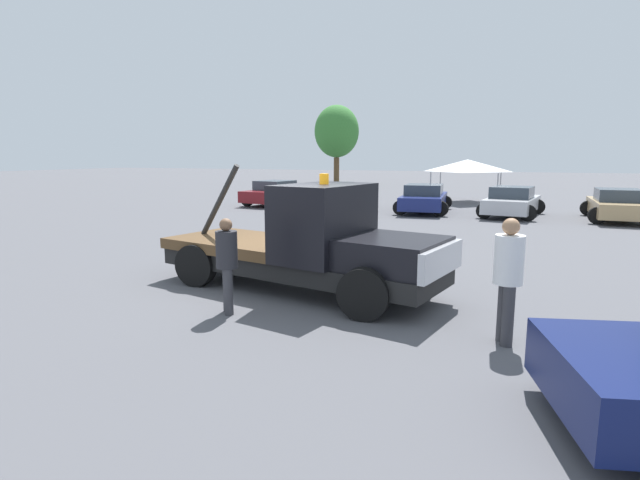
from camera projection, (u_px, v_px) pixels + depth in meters
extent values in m
plane|color=#545459|center=(297.00, 289.00, 10.13)|extent=(160.00, 160.00, 0.00)
cube|color=black|center=(297.00, 264.00, 10.05)|extent=(6.14, 2.92, 0.35)
cube|color=black|center=(394.00, 253.00, 8.81)|extent=(1.96, 1.97, 0.55)
cube|color=silver|center=(442.00, 261.00, 8.34)|extent=(0.47, 1.76, 0.50)
cube|color=black|center=(324.00, 222.00, 9.54)|extent=(1.67, 2.19, 1.45)
cube|color=brown|center=(242.00, 243.00, 10.80)|extent=(3.29, 2.52, 0.22)
cylinder|color=black|center=(220.00, 201.00, 11.00)|extent=(1.19, 0.36, 1.63)
cylinder|color=orange|center=(324.00, 179.00, 9.40)|extent=(0.18, 0.18, 0.20)
cylinder|color=black|center=(410.00, 272.00, 9.71)|extent=(0.88, 0.26, 0.88)
cylinder|color=black|center=(364.00, 294.00, 8.18)|extent=(0.88, 0.26, 0.88)
cylinder|color=black|center=(255.00, 251.00, 11.88)|extent=(0.88, 0.26, 0.88)
cylinder|color=black|center=(196.00, 265.00, 10.34)|extent=(0.88, 0.26, 0.88)
cylinder|color=black|center=(601.00, 363.00, 5.69)|extent=(0.68, 0.22, 0.68)
cylinder|color=#38383D|center=(503.00, 311.00, 7.27)|extent=(0.17, 0.17, 0.89)
cylinder|color=#38383D|center=(508.00, 316.00, 7.05)|extent=(0.17, 0.17, 0.89)
cylinder|color=white|center=(509.00, 260.00, 7.02)|extent=(0.41, 0.41, 0.70)
sphere|color=#A87A56|center=(511.00, 227.00, 6.95)|extent=(0.24, 0.24, 0.24)
cylinder|color=#38383D|center=(229.00, 292.00, 8.45)|extent=(0.15, 0.15, 0.80)
cylinder|color=#38383D|center=(227.00, 289.00, 8.64)|extent=(0.15, 0.15, 0.80)
cylinder|color=#28282D|center=(227.00, 250.00, 8.43)|extent=(0.37, 0.37, 0.63)
sphere|color=brown|center=(226.00, 225.00, 8.36)|extent=(0.22, 0.22, 0.22)
cube|color=maroon|center=(277.00, 195.00, 27.52)|extent=(2.53, 4.76, 0.60)
cube|color=#333D47|center=(275.00, 185.00, 27.24)|extent=(1.90, 2.13, 0.50)
cylinder|color=black|center=(281.00, 196.00, 29.30)|extent=(0.68, 0.22, 0.68)
cylinder|color=black|center=(306.00, 197.00, 28.41)|extent=(0.68, 0.22, 0.68)
cylinder|color=black|center=(247.00, 200.00, 26.70)|extent=(0.68, 0.22, 0.68)
cylinder|color=black|center=(274.00, 201.00, 25.81)|extent=(0.68, 0.22, 0.68)
cube|color=beige|center=(334.00, 198.00, 25.68)|extent=(1.99, 4.77, 0.60)
cube|color=#333D47|center=(332.00, 187.00, 25.37)|extent=(1.70, 2.02, 0.50)
cylinder|color=black|center=(328.00, 199.00, 27.51)|extent=(0.68, 0.22, 0.68)
cylinder|color=black|center=(359.00, 200.00, 26.88)|extent=(0.68, 0.22, 0.68)
cylinder|color=black|center=(306.00, 204.00, 24.54)|extent=(0.68, 0.22, 0.68)
cylinder|color=black|center=(340.00, 205.00, 23.91)|extent=(0.68, 0.22, 0.68)
cube|color=navy|center=(424.00, 201.00, 23.97)|extent=(2.28, 4.93, 0.60)
cube|color=#333D47|center=(424.00, 190.00, 23.66)|extent=(1.82, 2.14, 0.50)
cylinder|color=black|center=(410.00, 201.00, 25.80)|extent=(0.68, 0.22, 0.68)
cylinder|color=black|center=(445.00, 202.00, 25.28)|extent=(0.68, 0.22, 0.68)
cylinder|color=black|center=(400.00, 208.00, 22.74)|extent=(0.68, 0.22, 0.68)
cylinder|color=black|center=(441.00, 209.00, 22.21)|extent=(0.68, 0.22, 0.68)
cube|color=#B7B7BC|center=(512.00, 204.00, 22.30)|extent=(2.46, 4.66, 0.60)
cube|color=#333D47|center=(512.00, 192.00, 22.02)|extent=(1.88, 2.08, 0.50)
cylinder|color=black|center=(498.00, 205.00, 24.06)|extent=(0.68, 0.22, 0.68)
cylinder|color=black|center=(537.00, 207.00, 23.19)|extent=(0.68, 0.22, 0.68)
cylinder|color=black|center=(484.00, 211.00, 21.48)|extent=(0.68, 0.22, 0.68)
cylinder|color=black|center=(528.00, 213.00, 20.61)|extent=(0.68, 0.22, 0.68)
cube|color=tan|center=(616.00, 208.00, 20.77)|extent=(1.81, 4.48, 0.60)
cube|color=#333D47|center=(618.00, 195.00, 20.48)|extent=(1.59, 1.88, 0.50)
cylinder|color=black|center=(588.00, 208.00, 22.52)|extent=(0.68, 0.22, 0.68)
cylinder|color=black|center=(632.00, 210.00, 21.88)|extent=(0.68, 0.22, 0.68)
cylinder|color=black|center=(597.00, 216.00, 19.73)|extent=(0.68, 0.22, 0.68)
cylinder|color=#9E9EA3|center=(430.00, 188.00, 27.98)|extent=(0.07, 0.07, 1.78)
cylinder|color=#9E9EA3|center=(497.00, 190.00, 26.66)|extent=(0.07, 0.07, 1.78)
cylinder|color=#9E9EA3|center=(440.00, 185.00, 31.23)|extent=(0.07, 0.07, 1.78)
cylinder|color=#9E9EA3|center=(500.00, 186.00, 29.91)|extent=(0.07, 0.07, 1.78)
pyramid|color=white|center=(468.00, 166.00, 28.74)|extent=(3.56, 3.56, 0.69)
cylinder|color=brown|center=(336.00, 171.00, 45.82)|extent=(0.50, 0.50, 2.52)
ellipsoid|color=#387A33|center=(337.00, 131.00, 45.22)|extent=(4.03, 4.03, 4.68)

